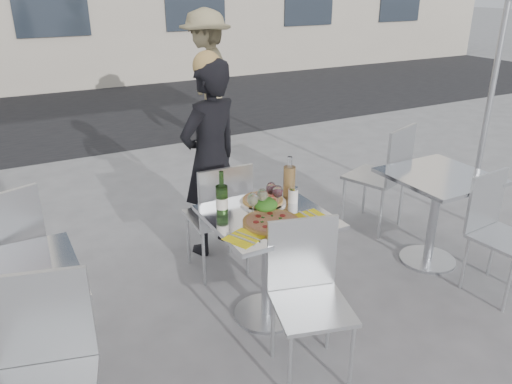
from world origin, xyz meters
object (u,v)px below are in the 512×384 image
salad_plate (266,206)px  woman_diner (211,160)px  wineglass_red_b (271,189)px  chair_near (307,286)px  pizza_near (271,222)px  wineglass_white_a (253,200)px  pizza_far (263,201)px  main_table (267,245)px  chair_far (221,211)px  carafe (289,181)px  sugar_shaker (293,195)px  side_table_left (10,313)px  wine_bottle (222,199)px  side_chair_lnear (43,364)px  wineglass_red_a (278,192)px  side_chair_rfar (386,170)px  pedestrian_b (207,79)px  wineglass_white_b (262,196)px  side_table_right (436,200)px  napkin_right (311,217)px  side_chair_rnear (496,224)px  napkin_left (244,238)px

salad_plate → woman_diner: bearing=87.1°
wineglass_red_b → woman_diner: bearing=91.9°
chair_near → pizza_near: (-0.01, 0.39, 0.23)m
wineglass_white_a → pizza_far: bearing=44.1°
main_table → salad_plate: 0.25m
chair_far → carafe: carafe is taller
sugar_shaker → wineglass_red_b: 0.16m
side_table_left → wine_bottle: 1.29m
side_chair_lnear → wineglass_red_a: bearing=35.7°
side_chair_rfar → wine_bottle: (-1.80, -0.50, 0.29)m
woman_diner → side_chair_lnear: bearing=25.9°
chair_far → wineglass_white_a: same height
side_chair_lnear → pizza_far: (1.46, 0.68, 0.20)m
pedestrian_b → wineglass_white_b: 3.94m
side_table_right → side_chair_rfar: 0.63m
salad_plate → wineglass_red_a: (0.09, 0.00, 0.07)m
pizza_near → carafe: 0.42m
pizza_far → napkin_right: bearing=-64.7°
main_table → side_chair_rfar: (1.55, 0.62, 0.04)m
carafe → pizza_near: bearing=-136.9°
chair_near → side_chair_lnear: bearing=-164.2°
side_chair_rnear → napkin_left: (-1.86, 0.27, 0.24)m
pizza_far → chair_far: bearing=103.5°
main_table → wineglass_white_a: bearing=163.3°
side_chair_rnear → wineglass_red_a: (-1.48, 0.53, 0.34)m
side_chair_rfar → salad_plate: 1.65m
chair_near → napkin_left: chair_near is taller
chair_far → side_table_left: bearing=25.3°
side_table_left → wineglass_white_a: (1.41, 0.03, 0.32)m
side_chair_rnear → salad_plate: (-1.57, 0.52, 0.27)m
sugar_shaker → wineglass_white_b: 0.26m
salad_plate → wineglass_red_a: wineglass_red_a is taller
side_chair_rnear → pedestrian_b: (-0.36, 4.27, 0.38)m
side_chair_lnear → carafe: 1.82m
wineglass_red_a → pizza_far: bearing=110.4°
side_table_right → napkin_right: (-1.28, -0.16, 0.21)m
napkin_left → side_table_left: bearing=146.8°
side_chair_rnear → wineglass_white_b: bearing=157.0°
side_chair_rnear → carafe: size_ratio=3.00×
woman_diner → wine_bottle: woman_diner is taller
chair_far → wineglass_red_a: bearing=107.4°
side_table_left → wine_bottle: size_ratio=2.54×
main_table → side_chair_lnear: bearing=-160.2°
woman_diner → carafe: (0.19, -0.86, 0.08)m
chair_near → carafe: 0.80m
carafe → napkin_right: carafe is taller
wineglass_red_a → wine_bottle: bearing=170.6°
side_table_left → pizza_near: 1.48m
pizza_near → wine_bottle: size_ratio=1.17×
pedestrian_b → wineglass_white_b: size_ratio=11.40×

